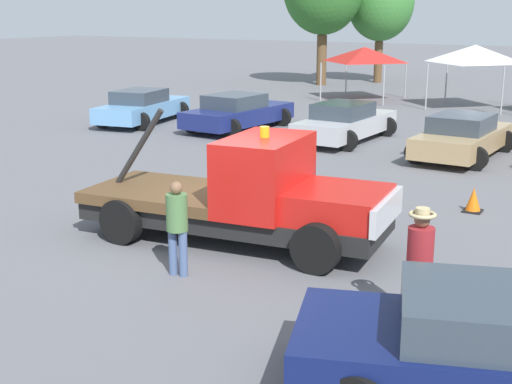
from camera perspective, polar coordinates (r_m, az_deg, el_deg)
ground_plane at (r=13.98m, az=-1.79°, el=-3.92°), size 160.00×160.00×0.00m
tow_truck at (r=13.57m, az=-0.43°, el=-0.46°), size 6.18×2.69×2.51m
foreground_car at (r=8.75m, az=19.75°, el=-11.87°), size 5.37×3.42×1.34m
person_near_truck at (r=10.30m, az=12.98°, el=-5.09°), size 0.39×0.39×1.74m
person_at_hood at (r=12.00m, az=-6.33°, el=-2.38°), size 0.36×0.36×1.64m
parked_car_skyblue at (r=28.61m, az=-9.08°, el=6.74°), size 2.87×5.08×1.34m
parked_car_navy at (r=26.77m, az=-1.48°, el=6.40°), size 2.79×4.95×1.34m
parked_car_silver at (r=24.55m, az=7.15°, el=5.55°), size 2.51×4.89×1.34m
parked_car_tan at (r=22.48m, az=16.19°, el=4.27°), size 2.58×4.76×1.34m
canopy_tent_red at (r=36.05m, az=8.70°, el=10.82°), size 3.29×3.29×2.58m
canopy_tent_white at (r=33.97m, az=17.11°, el=10.52°), size 3.33×3.33×2.84m
tree_center at (r=44.68m, az=9.95°, el=14.72°), size 3.98×3.98×7.10m
traffic_cone at (r=16.59m, az=16.99°, el=-0.68°), size 0.40×0.40×0.55m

